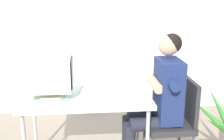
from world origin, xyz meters
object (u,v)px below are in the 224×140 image
object	(u,v)px
keyboard	(90,94)
office_chair	(175,117)
crt_monitor	(51,74)
person_seated	(159,97)
desk	(86,102)

from	to	relation	value
keyboard	office_chair	size ratio (longest dim) A/B	0.51
crt_monitor	keyboard	bearing A→B (deg)	-0.70
person_seated	office_chair	bearing A→B (deg)	0.00
office_chair	person_seated	size ratio (longest dim) A/B	0.65
keyboard	office_chair	bearing A→B (deg)	-0.47
office_chair	person_seated	bearing A→B (deg)	-180.00
desk	keyboard	xyz separation A→B (m)	(0.04, 0.02, 0.08)
desk	crt_monitor	size ratio (longest dim) A/B	3.05
crt_monitor	person_seated	world-z (taller)	person_seated
desk	office_chair	bearing A→B (deg)	0.76
crt_monitor	person_seated	distance (m)	1.06
desk	keyboard	size ratio (longest dim) A/B	2.74
person_seated	crt_monitor	bearing A→B (deg)	179.37
crt_monitor	office_chair	size ratio (longest dim) A/B	0.46
desk	person_seated	world-z (taller)	person_seated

